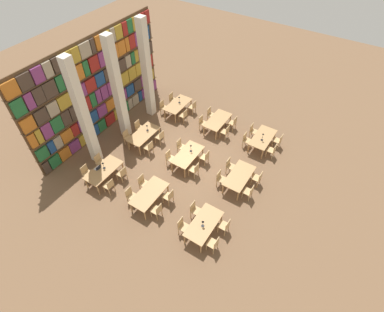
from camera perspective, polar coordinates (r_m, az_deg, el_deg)
The scene contains 57 objects.
ground_plane at distance 16.14m, azimuth -0.87°, elevation -1.20°, with size 40.00×40.00×0.00m, color brown.
bookshelf_bank at distance 17.52m, azimuth -17.37°, elevation 12.45°, with size 9.53×0.35×5.50m.
pillar_left at distance 15.21m, azimuth -20.02°, elevation 7.38°, with size 0.44×0.44×6.00m.
pillar_center at distance 16.41m, azimuth -13.96°, elevation 11.99°, with size 0.44×0.44×6.00m.
pillar_right at distance 17.86m, azimuth -8.64°, elevation 15.81°, with size 0.44×0.44×6.00m.
reading_table_0 at distance 13.09m, azimuth 2.26°, elevation -12.86°, with size 1.93×0.96×0.72m.
chair_0 at distance 12.84m, azimuth 4.14°, elevation -16.32°, with size 0.42×0.40×0.90m.
chair_1 at distance 13.22m, azimuth -1.79°, elevation -13.19°, with size 0.42×0.40×0.90m.
chair_2 at distance 13.30m, azimuth 6.30°, elevation -13.08°, with size 0.42×0.40×0.90m.
chair_3 at distance 13.66m, azimuth 0.55°, elevation -10.19°, with size 0.42×0.40×0.90m.
desk_lamp_0 at distance 12.74m, azimuth 2.08°, elevation -12.58°, with size 0.14×0.14×0.39m.
reading_table_1 at distance 14.81m, azimuth 8.99°, elevation -3.86°, with size 1.93×0.96×0.72m.
chair_4 at distance 14.50m, azimuth 10.80°, elevation -6.69°, with size 0.42×0.40×0.90m.
chair_5 at distance 14.83m, azimuth 5.46°, elevation -4.24°, with size 0.42×0.40×0.90m.
chair_6 at distance 15.12m, azimuth 12.40°, elevation -4.10°, with size 0.42×0.40×0.90m.
chair_7 at distance 15.44m, azimuth 7.25°, elevation -1.81°, with size 0.42×0.40×0.90m.
reading_table_2 at distance 17.00m, azimuth 13.32°, elevation 3.34°, with size 1.93×0.96×0.72m.
chair_8 at distance 16.66m, azimuth 15.03°, elevation 1.09°, with size 0.42×0.40×0.90m.
chair_9 at distance 16.95m, azimuth 10.30°, elevation 3.08°, with size 0.42×0.40×0.90m.
chair_10 at distance 17.32m, azimuth 16.13°, elevation 2.87°, with size 0.42×0.40×0.90m.
chair_11 at distance 17.60m, azimuth 11.56°, elevation 4.76°, with size 0.42×0.40×0.90m.
desk_lamp_1 at distance 16.54m, azimuth 13.34°, elevation 3.81°, with size 0.14×0.14×0.49m.
reading_table_3 at distance 14.11m, azimuth -8.12°, elevation -7.18°, with size 1.93×0.96×0.72m.
chair_12 at distance 13.74m, azimuth -6.66°, elevation -10.21°, with size 0.42×0.40×0.90m.
chair_13 at distance 14.41m, azimuth -11.55°, elevation -7.35°, with size 0.42×0.40×0.90m.
chair_14 at distance 14.13m, azimuth -4.42°, elevation -7.67°, with size 0.42×0.40×0.90m.
chair_15 at distance 14.78m, azimuth -9.27°, elevation -5.01°, with size 0.42×0.40×0.90m.
reading_table_4 at distance 15.61m, azimuth -0.84°, elevation 0.18°, with size 1.93×0.96×0.72m.
chair_16 at distance 15.14m, azimuth 0.50°, elevation -2.56°, with size 0.42×0.40×0.90m.
chair_17 at distance 15.74m, azimuth -4.22°, elevation -0.30°, with size 0.42×0.40×0.90m.
chair_18 at distance 15.74m, azimuth 2.49°, elevation -0.19°, with size 0.42×0.40×0.90m.
chair_19 at distance 16.32m, azimuth -2.13°, elevation 1.90°, with size 0.42×0.40×0.90m.
desk_lamp_2 at distance 15.48m, azimuth -0.21°, elevation 1.74°, with size 0.14×0.14×0.46m.
reading_table_5 at distance 17.75m, azimuth 4.91°, elevation 6.71°, with size 1.93×0.96×0.72m.
chair_20 at distance 17.29m, azimuth 6.39°, elevation 4.64°, with size 0.42×0.40×0.90m.
chair_21 at distance 17.82m, azimuth 2.03°, elevation 6.42°, with size 0.42×0.40×0.90m.
chair_22 at distance 17.96m, azimuth 7.83°, elevation 6.32°, with size 0.42×0.40×0.90m.
chair_23 at distance 18.48m, azimuth 3.57°, elevation 8.00°, with size 0.42×0.40×0.90m.
reading_table_6 at distance 15.51m, azimuth -16.46°, elevation -2.71°, with size 1.93×0.96×0.72m.
chair_24 at distance 15.02m, azimuth -15.49°, elevation -5.43°, with size 0.42×0.40×0.90m.
chair_25 at distance 15.91m, azimuth -19.44°, elevation -2.99°, with size 0.42×0.40×0.90m.
chair_26 at distance 15.37m, azimuth -13.18°, elevation -3.23°, with size 0.42×0.40×0.90m.
chair_27 at distance 16.24m, azimuth -17.16°, elevation -0.96°, with size 0.42×0.40×0.90m.
desk_lamp_3 at distance 15.32m, azimuth -16.57°, elevation -1.54°, with size 0.14×0.14×0.41m.
laptop at distance 15.56m, azimuth -17.50°, elevation -2.19°, with size 0.32×0.22×0.21m.
reading_table_7 at distance 16.97m, azimuth -9.20°, elevation 4.03°, with size 1.93×0.96×0.72m.
chair_28 at distance 16.41m, azimuth -8.18°, elevation 1.67°, with size 0.42×0.40×0.90m.
chair_29 at distance 17.23m, azimuth -12.18°, elevation 3.56°, with size 0.42×0.40×0.90m.
chair_30 at distance 16.96m, azimuth -6.08°, elevation 3.69°, with size 0.42×0.40×0.90m.
chair_31 at distance 17.75m, azimuth -10.05°, elevation 5.44°, with size 0.42×0.40×0.90m.
desk_lamp_4 at distance 16.92m, azimuth -8.58°, elevation 5.52°, with size 0.14×0.14×0.40m.
reading_table_8 at distance 18.93m, azimuth -2.70°, elevation 9.70°, with size 1.93×0.96×0.72m.
chair_32 at distance 18.35m, azimuth -1.58°, elevation 7.77°, with size 0.42×0.40×0.90m.
chair_33 at distance 19.08m, azimuth -5.46°, elevation 9.27°, with size 0.42×0.40×0.90m.
chair_34 at distance 19.02m, azimuth 0.13°, elevation 9.36°, with size 0.42×0.40×0.90m.
chair_35 at distance 19.72m, azimuth -3.70°, elevation 10.77°, with size 0.42×0.40×0.90m.
desk_lamp_5 at distance 18.81m, azimuth -2.45°, elevation 10.87°, with size 0.14×0.14×0.46m.
Camera 1 is at (-9.11, -6.10, 11.84)m, focal length 28.00 mm.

